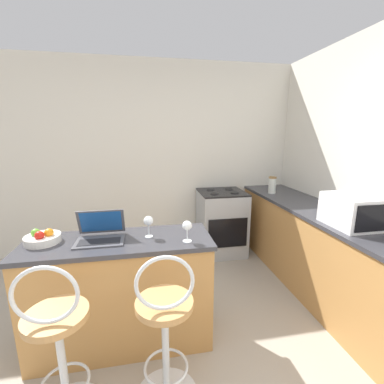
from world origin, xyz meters
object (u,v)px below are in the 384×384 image
Objects in this scene: laptop at (101,232)px; stove_range at (221,222)px; fruit_bowl at (43,238)px; bar_stool_near at (59,349)px; bar_stool_far at (165,334)px; storage_jar at (272,185)px; wine_glass_tall at (187,227)px; microwave at (361,210)px; mug_blue at (334,206)px; wine_glass_short at (148,222)px.

stove_range is at bearing 45.68° from laptop.
bar_stool_near is at bearing -67.91° from fruit_bowl.
storage_jar is (1.55, 1.76, 0.50)m from bar_stool_far.
bar_stool_near is at bearing -151.81° from wine_glass_tall.
microwave is (1.70, 0.49, 0.53)m from bar_stool_far.
microwave reaches higher than storage_jar.
wine_glass_tall is (0.20, 0.42, 0.51)m from bar_stool_far.
fruit_bowl is at bearing 177.84° from microwave.
bar_stool_near is at bearing -159.00° from mug_blue.
bar_stool_far reaches higher than fruit_bowl.
wine_glass_short is at bearing -2.01° from fruit_bowl.
microwave is 0.58× the size of stove_range.
wine_glass_short is (-0.07, 0.56, 0.51)m from bar_stool_far.
stove_range is at bearing 64.56° from wine_glass_tall.
bar_stool_near reaches higher than fruit_bowl.
microwave is 2.37× the size of storage_jar.
fruit_bowl is (-1.76, -1.38, 0.48)m from stove_range.
mug_blue reaches higher than stove_range.
wine_glass_short reaches higher than wine_glass_tall.
storage_jar is 0.90× the size of fruit_bowl.
wine_glass_short is at bearing -125.59° from stove_range.
wine_glass_short is at bearing -2.59° from laptop.
bar_stool_far is 2.18m from stove_range.
wine_glass_short is (0.75, -0.03, 0.09)m from fruit_bowl.
stove_range is at bearing 52.27° from bar_stool_near.
laptop is at bearing 126.30° from bar_stool_far.
bar_stool_far is 0.76m from wine_glass_short.
bar_stool_near is at bearing -140.59° from storage_jar.
mug_blue is 0.38× the size of fruit_bowl.
bar_stool_near is 0.92m from wine_glass_short.
bar_stool_far is 6.28× the size of wine_glass_short.
wine_glass_tall is at bearing 28.19° from bar_stool_near.
wine_glass_short reaches higher than stove_range.
mug_blue is at bearing -73.21° from storage_jar.
mug_blue is (0.10, 0.43, -0.09)m from microwave.
fruit_bowl is 1.47× the size of wine_glass_short.
bar_stool_near is 2.00× the size of microwave.
storage_jar reaches higher than bar_stool_far.
mug_blue is at bearing -50.35° from stove_range.
wine_glass_tall reaches higher than bar_stool_near.
mug_blue is 0.55× the size of wine_glass_short.
mug_blue is 2.65m from fruit_bowl.
storage_jar is at bearing 106.79° from mug_blue.
storage_jar reaches higher than stove_range.
microwave reaches higher than bar_stool_near.
wine_glass_tall reaches higher than fruit_bowl.
bar_stool_near is 1.00× the size of bar_stool_far.
laptop is 2.01m from stove_range.
stove_range is 5.67× the size of wine_glass_tall.
microwave is at bearing 2.60° from wine_glass_tall.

